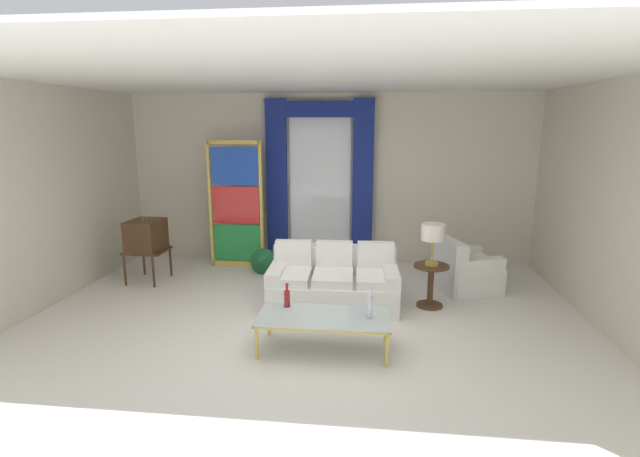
{
  "coord_description": "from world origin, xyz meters",
  "views": [
    {
      "loc": [
        0.83,
        -5.51,
        2.47
      ],
      "look_at": [
        0.09,
        0.9,
        1.05
      ],
      "focal_mm": 26.74,
      "sensor_mm": 36.0,
      "label": 1
    }
  ],
  "objects_px": {
    "stained_glass_divider": "(236,208)",
    "table_lamp_brass": "(433,234)",
    "coffee_table": "(324,318)",
    "vintage_tv": "(146,237)",
    "armchair_white": "(463,272)",
    "bottle_crystal_tall": "(370,306)",
    "peacock_figurine": "(262,262)",
    "bottle_blue_decanter": "(287,297)",
    "round_side_table": "(431,282)",
    "couch_white_long": "(334,283)"
  },
  "relations": [
    {
      "from": "vintage_tv",
      "to": "peacock_figurine",
      "type": "bearing_deg",
      "value": 15.53
    },
    {
      "from": "bottle_blue_decanter",
      "to": "bottle_crystal_tall",
      "type": "bearing_deg",
      "value": -13.19
    },
    {
      "from": "bottle_crystal_tall",
      "to": "vintage_tv",
      "type": "distance_m",
      "value": 4.12
    },
    {
      "from": "bottle_crystal_tall",
      "to": "stained_glass_divider",
      "type": "bearing_deg",
      "value": 127.99
    },
    {
      "from": "couch_white_long",
      "to": "table_lamp_brass",
      "type": "relative_size",
      "value": 3.14
    },
    {
      "from": "round_side_table",
      "to": "stained_glass_divider",
      "type": "bearing_deg",
      "value": 154.24
    },
    {
      "from": "coffee_table",
      "to": "stained_glass_divider",
      "type": "height_order",
      "value": "stained_glass_divider"
    },
    {
      "from": "bottle_blue_decanter",
      "to": "round_side_table",
      "type": "distance_m",
      "value": 2.17
    },
    {
      "from": "couch_white_long",
      "to": "peacock_figurine",
      "type": "distance_m",
      "value": 1.73
    },
    {
      "from": "coffee_table",
      "to": "vintage_tv",
      "type": "height_order",
      "value": "vintage_tv"
    },
    {
      "from": "armchair_white",
      "to": "bottle_blue_decanter",
      "type": "bearing_deg",
      "value": -139.56
    },
    {
      "from": "round_side_table",
      "to": "bottle_blue_decanter",
      "type": "bearing_deg",
      "value": -144.58
    },
    {
      "from": "stained_glass_divider",
      "to": "table_lamp_brass",
      "type": "bearing_deg",
      "value": -25.76
    },
    {
      "from": "coffee_table",
      "to": "table_lamp_brass",
      "type": "bearing_deg",
      "value": 48.09
    },
    {
      "from": "vintage_tv",
      "to": "couch_white_long",
      "type": "bearing_deg",
      "value": -12.3
    },
    {
      "from": "bottle_blue_decanter",
      "to": "stained_glass_divider",
      "type": "height_order",
      "value": "stained_glass_divider"
    },
    {
      "from": "coffee_table",
      "to": "bottle_blue_decanter",
      "type": "xyz_separation_m",
      "value": [
        -0.45,
        0.21,
        0.15
      ]
    },
    {
      "from": "vintage_tv",
      "to": "table_lamp_brass",
      "type": "distance_m",
      "value": 4.42
    },
    {
      "from": "vintage_tv",
      "to": "armchair_white",
      "type": "height_order",
      "value": "vintage_tv"
    },
    {
      "from": "vintage_tv",
      "to": "stained_glass_divider",
      "type": "bearing_deg",
      "value": 37.46
    },
    {
      "from": "coffee_table",
      "to": "round_side_table",
      "type": "height_order",
      "value": "round_side_table"
    },
    {
      "from": "stained_glass_divider",
      "to": "round_side_table",
      "type": "xyz_separation_m",
      "value": [
        3.16,
        -1.53,
        -0.7
      ]
    },
    {
      "from": "bottle_crystal_tall",
      "to": "table_lamp_brass",
      "type": "height_order",
      "value": "table_lamp_brass"
    },
    {
      "from": "couch_white_long",
      "to": "bottle_crystal_tall",
      "type": "bearing_deg",
      "value": -70.21
    },
    {
      "from": "couch_white_long",
      "to": "round_side_table",
      "type": "bearing_deg",
      "value": 2.44
    },
    {
      "from": "armchair_white",
      "to": "table_lamp_brass",
      "type": "bearing_deg",
      "value": -127.82
    },
    {
      "from": "coffee_table",
      "to": "table_lamp_brass",
      "type": "xyz_separation_m",
      "value": [
        1.32,
        1.47,
        0.65
      ]
    },
    {
      "from": "bottle_blue_decanter",
      "to": "stained_glass_divider",
      "type": "distance_m",
      "value": 3.16
    },
    {
      "from": "armchair_white",
      "to": "round_side_table",
      "type": "bearing_deg",
      "value": -127.82
    },
    {
      "from": "bottle_crystal_tall",
      "to": "armchair_white",
      "type": "distance_m",
      "value": 2.62
    },
    {
      "from": "round_side_table",
      "to": "table_lamp_brass",
      "type": "bearing_deg",
      "value": 0.0
    },
    {
      "from": "bottle_blue_decanter",
      "to": "vintage_tv",
      "type": "distance_m",
      "value": 3.21
    },
    {
      "from": "bottle_blue_decanter",
      "to": "round_side_table",
      "type": "xyz_separation_m",
      "value": [
        1.76,
        1.26,
        -0.17
      ]
    },
    {
      "from": "bottle_crystal_tall",
      "to": "peacock_figurine",
      "type": "height_order",
      "value": "bottle_crystal_tall"
    },
    {
      "from": "peacock_figurine",
      "to": "armchair_white",
      "type": "bearing_deg",
      "value": -6.32
    },
    {
      "from": "coffee_table",
      "to": "armchair_white",
      "type": "relative_size",
      "value": 1.42
    },
    {
      "from": "bottle_blue_decanter",
      "to": "armchair_white",
      "type": "relative_size",
      "value": 0.28
    },
    {
      "from": "vintage_tv",
      "to": "bottle_crystal_tall",
      "type": "bearing_deg",
      "value": -30.4
    },
    {
      "from": "couch_white_long",
      "to": "peacock_figurine",
      "type": "xyz_separation_m",
      "value": [
        -1.3,
        1.15,
        -0.08
      ]
    },
    {
      "from": "peacock_figurine",
      "to": "couch_white_long",
      "type": "bearing_deg",
      "value": -41.46
    },
    {
      "from": "coffee_table",
      "to": "round_side_table",
      "type": "bearing_deg",
      "value": 48.09
    },
    {
      "from": "vintage_tv",
      "to": "stained_glass_divider",
      "type": "distance_m",
      "value": 1.55
    },
    {
      "from": "coffee_table",
      "to": "vintage_tv",
      "type": "relative_size",
      "value": 1.08
    },
    {
      "from": "coffee_table",
      "to": "stained_glass_divider",
      "type": "relative_size",
      "value": 0.66
    },
    {
      "from": "couch_white_long",
      "to": "peacock_figurine",
      "type": "height_order",
      "value": "couch_white_long"
    },
    {
      "from": "vintage_tv",
      "to": "stained_glass_divider",
      "type": "height_order",
      "value": "stained_glass_divider"
    },
    {
      "from": "couch_white_long",
      "to": "round_side_table",
      "type": "xyz_separation_m",
      "value": [
        1.33,
        0.06,
        0.05
      ]
    },
    {
      "from": "vintage_tv",
      "to": "table_lamp_brass",
      "type": "bearing_deg",
      "value": -7.89
    },
    {
      "from": "coffee_table",
      "to": "vintage_tv",
      "type": "xyz_separation_m",
      "value": [
        -3.05,
        2.07,
        0.35
      ]
    },
    {
      "from": "stained_glass_divider",
      "to": "table_lamp_brass",
      "type": "relative_size",
      "value": 3.86
    }
  ]
}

